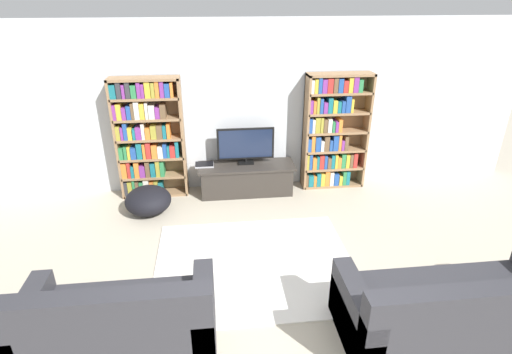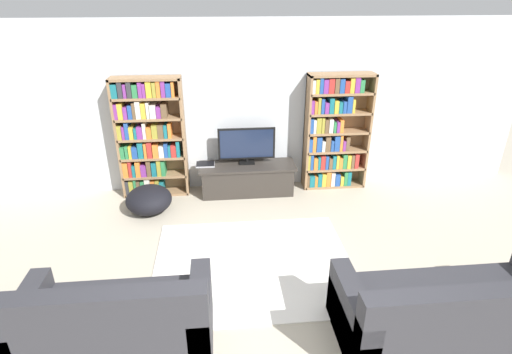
{
  "view_description": "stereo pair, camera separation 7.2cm",
  "coord_description": "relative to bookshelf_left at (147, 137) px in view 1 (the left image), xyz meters",
  "views": [
    {
      "loc": [
        -0.56,
        -1.76,
        2.93
      ],
      "look_at": [
        -0.02,
        2.97,
        0.7
      ],
      "focal_mm": 28.0,
      "sensor_mm": 36.0,
      "label": 1
    },
    {
      "loc": [
        -0.49,
        -1.77,
        2.93
      ],
      "look_at": [
        -0.02,
        2.97,
        0.7
      ],
      "focal_mm": 28.0,
      "sensor_mm": 36.0,
      "label": 2
    }
  ],
  "objects": [
    {
      "name": "bookshelf_left",
      "position": [
        0.0,
        0.0,
        0.0
      ],
      "size": [
        1.0,
        0.3,
        1.83
      ],
      "color": "#93704C",
      "rests_on": "ground_plane"
    },
    {
      "name": "laptop",
      "position": [
        0.83,
        -0.07,
        -0.45
      ],
      "size": [
        0.29,
        0.22,
        0.03
      ],
      "color": "#B7B7BC",
      "rests_on": "tv_stand"
    },
    {
      "name": "couch_right_sofa",
      "position": [
        3.08,
        -3.3,
        -0.65
      ],
      "size": [
        2.05,
        0.91,
        0.86
      ],
      "color": "#2D2D33",
      "rests_on": "ground_plane"
    },
    {
      "name": "wall_back",
      "position": [
        1.54,
        0.19,
        0.36
      ],
      "size": [
        8.8,
        0.06,
        2.6
      ],
      "color": "silver",
      "rests_on": "ground_plane"
    },
    {
      "name": "couch_left_sectional",
      "position": [
        0.1,
        -3.16,
        -0.63
      ],
      "size": [
        1.64,
        0.87,
        0.94
      ],
      "color": "#2D2D33",
      "rests_on": "ground_plane"
    },
    {
      "name": "tv_stand",
      "position": [
        1.47,
        -0.13,
        -0.7
      ],
      "size": [
        1.5,
        0.51,
        0.47
      ],
      "color": "#332D28",
      "rests_on": "ground_plane"
    },
    {
      "name": "television",
      "position": [
        1.47,
        -0.06,
        -0.16
      ],
      "size": [
        0.88,
        0.16,
        0.58
      ],
      "color": "black",
      "rests_on": "tv_stand"
    },
    {
      "name": "area_rug",
      "position": [
        1.39,
        -2.01,
        -0.93
      ],
      "size": [
        2.31,
        1.91,
        0.02
      ],
      "color": "white",
      "rests_on": "ground_plane"
    },
    {
      "name": "bookshelf_right",
      "position": [
        2.84,
        0.0,
        -0.03
      ],
      "size": [
        1.0,
        0.3,
        1.83
      ],
      "color": "#93704C",
      "rests_on": "ground_plane"
    },
    {
      "name": "beanbag_ottoman",
      "position": [
        0.01,
        -0.61,
        -0.74
      ],
      "size": [
        0.65,
        0.65,
        0.39
      ],
      "primitive_type": "ellipsoid",
      "color": "black",
      "rests_on": "ground_plane"
    }
  ]
}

